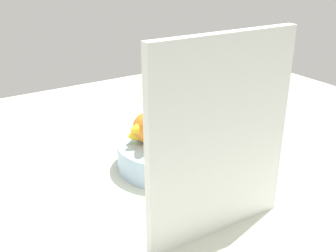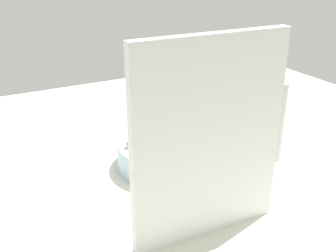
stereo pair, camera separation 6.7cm
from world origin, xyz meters
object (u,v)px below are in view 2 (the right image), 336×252
Objects in this scene: fruit_bowl at (168,154)px; thermos_tumbler at (268,120)px; banana_bunch at (161,116)px; jar_lid at (230,124)px; orange_front_left at (184,134)px; cutting_board at (209,142)px; orange_center at (147,127)px; orange_front_right at (179,118)px.

thermos_tumbler is at bearing 162.96° from fruit_bowl.
fruit_bowl is at bearing -17.04° from thermos_tumbler.
banana_bunch reaches higher than jar_lid.
fruit_bowl is at bearing -72.45° from orange_front_left.
banana_bunch is at bearing -23.55° from thermos_tumbler.
fruit_bowl is 0.66× the size of cutting_board.
orange_center is 4.34cm from banana_bunch.
thermos_tumbler reaches higher than jar_lid.
fruit_bowl is at bearing 35.79° from orange_front_right.
fruit_bowl is 8.98cm from banana_bunch.
orange_front_left is 32.34cm from jar_lid.
orange_center is 29.24cm from thermos_tumbler.
banana_bunch is 29.19cm from cutting_board.
jar_lid is at bearing -161.20° from banana_bunch.
thermos_tumbler is (-23.45, 7.19, 6.65)cm from fruit_bowl.
cutting_board reaches higher than banana_bunch.
banana_bunch is (-3.94, -0.73, 1.67)cm from orange_center.
cutting_board reaches higher than orange_center.
orange_center is 0.37× the size of thermos_tumbler.
thermos_tumbler is at bearing -147.09° from cutting_board.
banana_bunch reaches higher than orange_front_right.
orange_front_right is 1.00× the size of orange_center.
thermos_tumbler is 22.08cm from jar_lid.
fruit_bowl reaches higher than jar_lid.
orange_center is 34.31cm from jar_lid.
banana_bunch is (0.24, -3.14, 8.41)cm from fruit_bowl.
orange_front_right is at bearing -172.32° from orange_center.
jar_lid is (-27.26, -12.50, -2.60)cm from fruit_bowl.
thermos_tumbler is (-18.38, 10.84, -0.09)cm from orange_front_right.
orange_front_left is at bearing 102.35° from banana_bunch.
fruit_bowl is at bearing 94.36° from banana_bunch.
fruit_bowl is 3.28× the size of orange_front_right.
orange_center reaches higher than jar_lid.
orange_front_left and orange_center have the same top height.
fruit_bowl is 3.28× the size of orange_center.
thermos_tumbler is (-23.69, 10.32, -1.76)cm from banana_bunch.
banana_bunch is 0.49× the size of cutting_board.
orange_front_right is 31.47cm from cutting_board.
cutting_board is at bearing 79.25° from banana_bunch.
orange_front_right is 25.65cm from jar_lid.
orange_center is at bearing -29.97° from fruit_bowl.
orange_front_left is 22.90cm from cutting_board.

